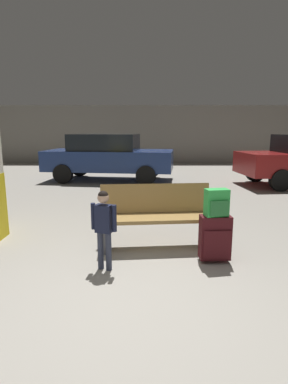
{
  "coord_description": "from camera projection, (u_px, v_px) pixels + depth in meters",
  "views": [
    {
      "loc": [
        0.22,
        -2.74,
        1.66
      ],
      "look_at": [
        0.22,
        1.3,
        0.85
      ],
      "focal_mm": 29.26,
      "sensor_mm": 36.0,
      "label": 1
    }
  ],
  "objects": [
    {
      "name": "ground_plane",
      "position": [
        134.0,
        208.0,
        6.95
      ],
      "size": [
        18.0,
        18.0,
        0.1
      ],
      "primitive_type": "cube",
      "color": "gray"
    },
    {
      "name": "garage_back_wall",
      "position": [
        139.0,
        135.0,
        15.35
      ],
      "size": [
        18.0,
        0.12,
        2.8
      ],
      "primitive_type": "cube",
      "color": "gray",
      "rests_on": "ground_plane"
    },
    {
      "name": "bench",
      "position": [
        156.0,
        217.0,
        4.46
      ],
      "size": [
        1.64,
        0.67,
        0.89
      ],
      "color": "#9E7A42",
      "rests_on": "ground_plane"
    },
    {
      "name": "suitcase",
      "position": [
        215.0,
        238.0,
        3.94
      ],
      "size": [
        0.39,
        0.25,
        0.6
      ],
      "color": "#471419",
      "rests_on": "ground_plane"
    },
    {
      "name": "backpack_bright",
      "position": [
        216.0,
        203.0,
        3.86
      ],
      "size": [
        0.3,
        0.23,
        0.34
      ],
      "color": "green",
      "rests_on": "suitcase"
    },
    {
      "name": "child",
      "position": [
        103.0,
        222.0,
        3.67
      ],
      "size": [
        0.31,
        0.23,
        0.97
      ],
      "color": "#33384C",
      "rests_on": "ground_plane"
    },
    {
      "name": "parked_car_far",
      "position": [
        108.0,
        156.0,
        10.23
      ],
      "size": [
        4.29,
        2.22,
        1.51
      ],
      "color": "navy",
      "rests_on": "ground_plane"
    }
  ]
}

